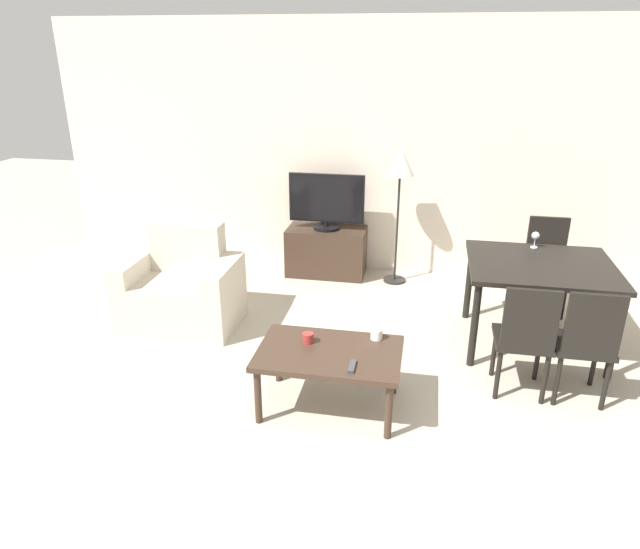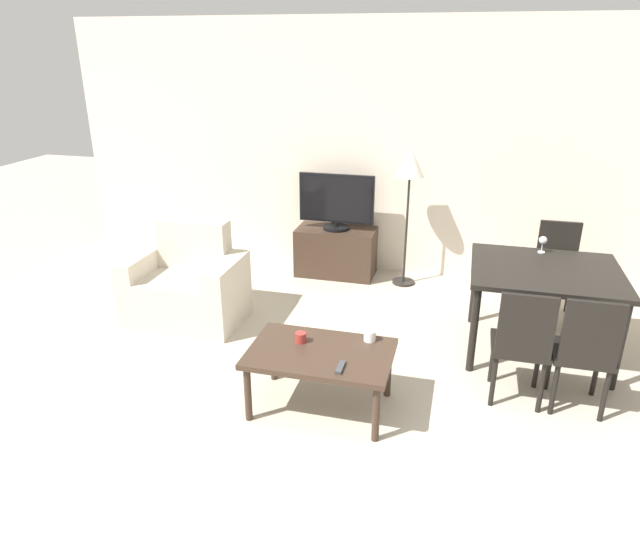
# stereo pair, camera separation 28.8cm
# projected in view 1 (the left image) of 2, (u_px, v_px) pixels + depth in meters

# --- Properties ---
(ground_plane) EXTENTS (18.00, 18.00, 0.00)m
(ground_plane) POSITION_uv_depth(u_px,v_px,m) (345.00, 513.00, 3.17)
(ground_plane) COLOR #B2A893
(wall_back) EXTENTS (7.75, 0.06, 2.70)m
(wall_back) POSITION_uv_depth(u_px,v_px,m) (400.00, 152.00, 6.10)
(wall_back) COLOR beige
(wall_back) RESTS_ON ground_plane
(armchair) EXTENTS (1.04, 0.70, 0.91)m
(armchair) POSITION_uv_depth(u_px,v_px,m) (182.00, 290.00, 5.23)
(armchair) COLOR beige
(armchair) RESTS_ON ground_plane
(tv_stand) EXTENTS (0.86, 0.45, 0.53)m
(tv_stand) POSITION_uv_depth(u_px,v_px,m) (326.00, 251.00, 6.37)
(tv_stand) COLOR #38281E
(tv_stand) RESTS_ON ground_plane
(tv) EXTENTS (0.82, 0.29, 0.61)m
(tv) POSITION_uv_depth(u_px,v_px,m) (327.00, 202.00, 6.16)
(tv) COLOR black
(tv) RESTS_ON tv_stand
(coffee_table) EXTENTS (0.99, 0.65, 0.46)m
(coffee_table) POSITION_uv_depth(u_px,v_px,m) (329.00, 357.00, 3.96)
(coffee_table) COLOR #38281E
(coffee_table) RESTS_ON ground_plane
(dining_table) EXTENTS (1.16, 1.01, 0.76)m
(dining_table) POSITION_uv_depth(u_px,v_px,m) (540.00, 273.00, 4.70)
(dining_table) COLOR black
(dining_table) RESTS_ON ground_plane
(dining_chair_near) EXTENTS (0.40, 0.40, 0.90)m
(dining_chair_near) POSITION_uv_depth(u_px,v_px,m) (525.00, 335.00, 4.06)
(dining_chair_near) COLOR black
(dining_chair_near) RESTS_ON ground_plane
(dining_chair_far) EXTENTS (0.40, 0.40, 0.90)m
(dining_chair_far) POSITION_uv_depth(u_px,v_px,m) (546.00, 260.00, 5.47)
(dining_chair_far) COLOR black
(dining_chair_far) RESTS_ON ground_plane
(dining_chair_near_right) EXTENTS (0.40, 0.40, 0.90)m
(dining_chair_near_right) POSITION_uv_depth(u_px,v_px,m) (586.00, 341.00, 3.99)
(dining_chair_near_right) COLOR black
(dining_chair_near_right) RESTS_ON ground_plane
(floor_lamp) EXTENTS (0.29, 0.29, 1.46)m
(floor_lamp) POSITION_uv_depth(u_px,v_px,m) (400.00, 170.00, 5.81)
(floor_lamp) COLOR black
(floor_lamp) RESTS_ON ground_plane
(remote_primary) EXTENTS (0.04, 0.15, 0.02)m
(remote_primary) POSITION_uv_depth(u_px,v_px,m) (352.00, 366.00, 3.73)
(remote_primary) COLOR #38383D
(remote_primary) RESTS_ON coffee_table
(cup_white_near) EXTENTS (0.08, 0.08, 0.07)m
(cup_white_near) POSITION_uv_depth(u_px,v_px,m) (308.00, 338.00, 4.04)
(cup_white_near) COLOR maroon
(cup_white_near) RESTS_ON coffee_table
(cup_colored_far) EXTENTS (0.08, 0.08, 0.08)m
(cup_colored_far) POSITION_uv_depth(u_px,v_px,m) (377.00, 334.00, 4.08)
(cup_colored_far) COLOR white
(cup_colored_far) RESTS_ON coffee_table
(wine_glass_left) EXTENTS (0.07, 0.07, 0.15)m
(wine_glass_left) POSITION_uv_depth(u_px,v_px,m) (535.00, 237.00, 4.98)
(wine_glass_left) COLOR silver
(wine_glass_left) RESTS_ON dining_table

